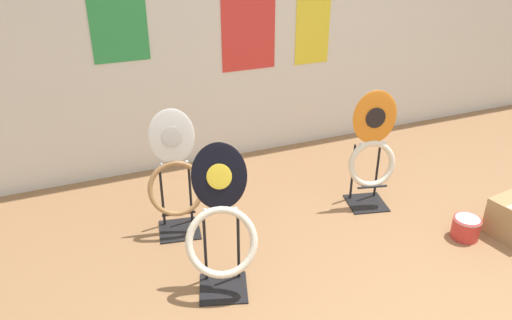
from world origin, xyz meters
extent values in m
cube|color=silver|center=(0.00, 2.49, 1.30)|extent=(8.00, 0.06, 2.60)
cube|color=red|center=(-0.25, 2.46, 1.11)|extent=(0.48, 0.01, 0.64)
cube|color=#2D8E47|center=(-1.29, 2.46, 1.25)|extent=(0.43, 0.01, 0.55)
cube|color=yellow|center=(0.36, 2.46, 1.09)|extent=(0.33, 0.01, 0.61)
cube|color=black|center=(0.24, 1.26, 0.01)|extent=(0.34, 0.34, 0.01)
cylinder|color=black|center=(0.17, 1.37, 0.24)|extent=(0.02, 0.02, 0.45)
cylinder|color=black|center=(0.36, 1.33, 0.24)|extent=(0.02, 0.02, 0.45)
cylinder|color=black|center=(0.22, 1.19, 0.19)|extent=(0.22, 0.07, 0.02)
torus|color=beige|center=(0.23, 1.24, 0.35)|extent=(0.38, 0.20, 0.36)
ellipsoid|color=orange|center=(0.24, 1.28, 0.70)|extent=(0.33, 0.12, 0.40)
ellipsoid|color=black|center=(0.24, 1.26, 0.71)|extent=(0.15, 0.05, 0.15)
sphere|color=silver|center=(0.15, 1.29, 0.51)|extent=(0.02, 0.02, 0.02)
sphere|color=silver|center=(0.33, 1.25, 0.51)|extent=(0.02, 0.02, 0.02)
cube|color=black|center=(-1.09, 0.77, 0.01)|extent=(0.35, 0.35, 0.01)
cylinder|color=black|center=(-1.16, 0.89, 0.23)|extent=(0.02, 0.02, 0.44)
cylinder|color=black|center=(-0.97, 0.83, 0.23)|extent=(0.02, 0.02, 0.44)
cylinder|color=black|center=(-1.12, 0.70, 0.19)|extent=(0.22, 0.09, 0.02)
torus|color=beige|center=(-1.10, 0.75, 0.35)|extent=(0.46, 0.34, 0.38)
ellipsoid|color=black|center=(-1.06, 0.89, 0.70)|extent=(0.34, 0.22, 0.37)
ellipsoid|color=yellow|center=(-1.06, 0.87, 0.70)|extent=(0.15, 0.09, 0.14)
sphere|color=silver|center=(-1.16, 0.86, 0.52)|extent=(0.02, 0.02, 0.02)
sphere|color=silver|center=(-0.99, 0.80, 0.52)|extent=(0.02, 0.02, 0.02)
cube|color=black|center=(-1.18, 1.46, 0.01)|extent=(0.33, 0.33, 0.01)
cylinder|color=black|center=(-1.26, 1.57, 0.23)|extent=(0.02, 0.02, 0.45)
cylinder|color=black|center=(-1.06, 1.53, 0.23)|extent=(0.02, 0.02, 0.45)
cylinder|color=black|center=(-1.19, 1.39, 0.19)|extent=(0.22, 0.06, 0.02)
torus|color=#9E7042|center=(-1.18, 1.44, 0.35)|extent=(0.40, 0.22, 0.37)
ellipsoid|color=white|center=(-1.16, 1.53, 0.70)|extent=(0.31, 0.13, 0.37)
ellipsoid|color=silver|center=(-1.17, 1.51, 0.70)|extent=(0.14, 0.05, 0.14)
sphere|color=silver|center=(-1.25, 1.51, 0.51)|extent=(0.02, 0.02, 0.02)
sphere|color=silver|center=(-1.09, 1.48, 0.51)|extent=(0.02, 0.02, 0.02)
cylinder|color=red|center=(0.61, 0.63, 0.07)|extent=(0.19, 0.19, 0.15)
torus|color=silver|center=(0.61, 0.63, 0.14)|extent=(0.19, 0.19, 0.01)
cylinder|color=#B2B2B7|center=(0.61, 0.63, 0.15)|extent=(0.16, 0.16, 0.00)
camera|label=1|loc=(-1.81, -1.44, 2.01)|focal=35.00mm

